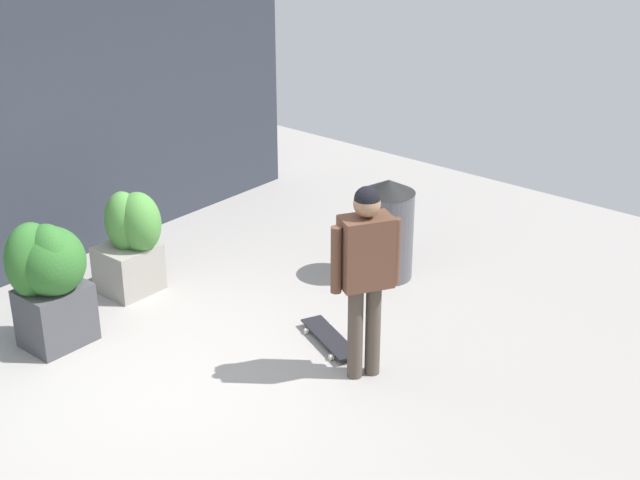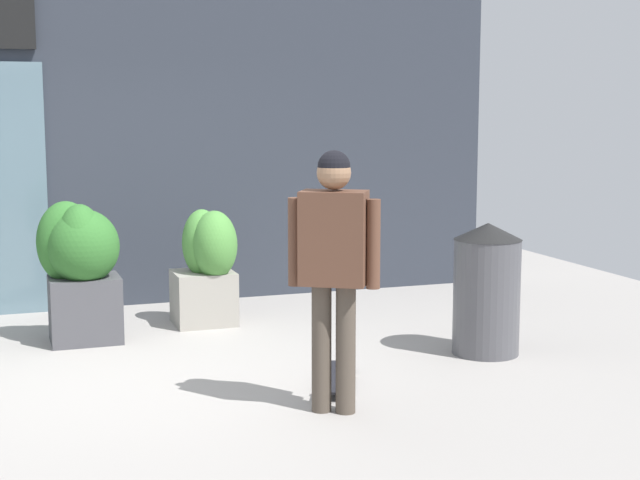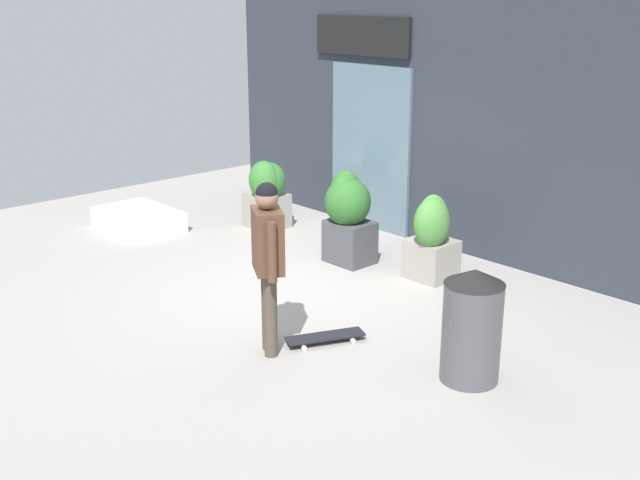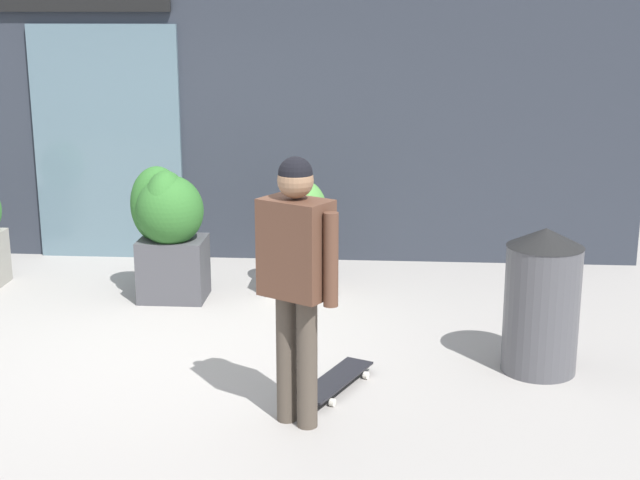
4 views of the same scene
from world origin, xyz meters
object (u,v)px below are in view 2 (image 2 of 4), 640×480
object	(u,v)px
planter_box_right	(207,265)
skateboarder	(334,254)
skateboard	(335,377)
planter_box_mid	(80,260)
trash_bin	(487,288)

from	to	relation	value
planter_box_right	skateboarder	bearing A→B (deg)	-85.18
skateboarder	skateboard	size ratio (longest dim) A/B	2.08
skateboard	planter_box_right	bearing A→B (deg)	35.62
planter_box_mid	trash_bin	size ratio (longest dim) A/B	1.13
planter_box_right	trash_bin	distance (m)	2.59
planter_box_mid	skateboard	bearing A→B (deg)	-49.77
trash_bin	planter_box_mid	bearing A→B (deg)	154.62
skateboard	planter_box_mid	xyz separation A→B (m)	(-1.60, 1.89, 0.64)
skateboarder	trash_bin	xyz separation A→B (m)	(1.67, 0.98, -0.52)
skateboarder	trash_bin	bearing A→B (deg)	-29.00
planter_box_mid	trash_bin	distance (m)	3.39
skateboarder	skateboard	xyz separation A→B (m)	(0.21, 0.54, -0.99)
planter_box_right	planter_box_mid	world-z (taller)	planter_box_mid
skateboard	skateboarder	bearing A→B (deg)	-177.08
trash_bin	skateboard	bearing A→B (deg)	-163.30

